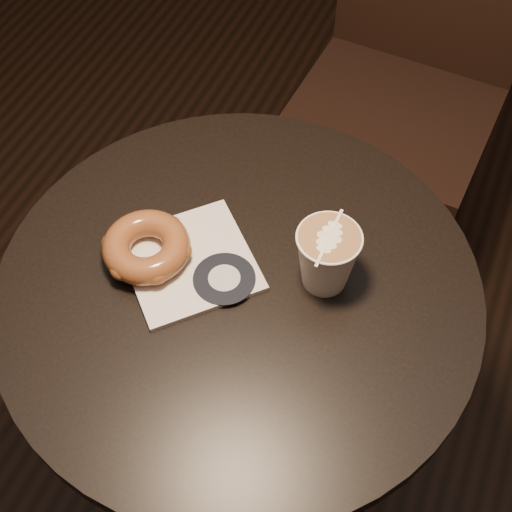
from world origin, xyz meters
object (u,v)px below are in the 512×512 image
doughnut (146,247)px  latte_cup (327,259)px  chair (415,46)px  pastry_bag (189,262)px  cafe_table (241,349)px

doughnut → latte_cup: bearing=14.9°
chair → doughnut: 0.86m
pastry_bag → doughnut: bearing=148.5°
chair → pastry_bag: size_ratio=6.19×
chair → cafe_table: bearing=-91.2°
latte_cup → chair: bearing=93.6°
cafe_table → latte_cup: (0.11, 0.05, 0.25)m
pastry_bag → doughnut: (-0.06, -0.02, 0.02)m
cafe_table → pastry_bag: (-0.08, 0.00, 0.20)m
doughnut → pastry_bag: bearing=14.5°
cafe_table → latte_cup: bearing=25.8°
pastry_bag → latte_cup: latte_cup is taller
chair → doughnut: (-0.20, -0.81, 0.17)m
chair → latte_cup: size_ratio=10.83×
pastry_bag → latte_cup: size_ratio=1.75×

